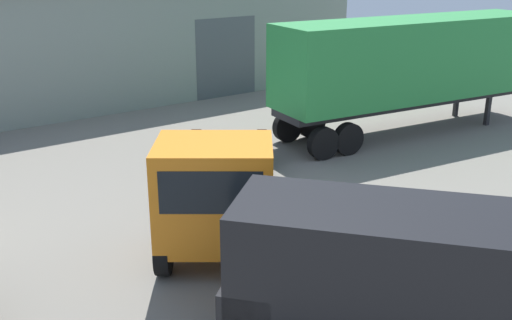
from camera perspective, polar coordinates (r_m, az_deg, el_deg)
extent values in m
plane|color=slate|center=(14.31, 8.40, -7.52)|extent=(60.00, 60.00, 0.00)
cube|color=gray|center=(28.16, -17.00, 10.47)|extent=(26.77, 6.69, 5.01)
cube|color=#4C5156|center=(27.87, -2.89, 9.72)|extent=(3.20, 0.08, 3.60)
cube|color=#28843D|center=(22.66, 14.85, 9.37)|extent=(11.15, 3.85, 2.81)
cube|color=#232326|center=(22.96, 14.53, 5.62)|extent=(11.06, 3.11, 0.24)
cube|color=#232326|center=(25.93, 18.54, 5.22)|extent=(0.18, 0.18, 1.11)
cube|color=#232326|center=(24.91, 21.19, 4.37)|extent=(0.18, 0.18, 1.11)
cylinder|color=black|center=(21.73, 5.27, 3.53)|extent=(1.11, 0.43, 1.08)
cylinder|color=black|center=(20.02, 8.76, 2.01)|extent=(1.11, 0.43, 1.08)
cylinder|color=black|center=(21.21, 3.02, 3.18)|extent=(1.11, 0.43, 1.08)
cylinder|color=black|center=(19.45, 6.41, 1.60)|extent=(1.11, 0.43, 1.08)
cube|color=black|center=(10.07, 14.55, -10.64)|extent=(5.24, 5.69, 2.23)
cube|color=black|center=(10.63, 0.19, -12.43)|extent=(2.11, 1.98, 0.90)
cube|color=black|center=(10.01, 2.44, -7.28)|extent=(1.34, 1.14, 0.80)
cylinder|color=black|center=(11.49, 3.46, -12.45)|extent=(0.69, 0.74, 0.72)
cube|color=orange|center=(12.54, -3.98, -3.17)|extent=(3.06, 2.95, 2.20)
cube|color=black|center=(11.54, -4.33, -3.09)|extent=(1.68, 1.25, 0.88)
cube|color=silver|center=(16.71, -2.96, -0.70)|extent=(5.67, 6.54, 0.20)
cube|color=#232326|center=(13.63, -3.65, -2.96)|extent=(2.01, 1.51, 1.10)
cylinder|color=black|center=(12.57, 0.83, -8.60)|extent=(0.86, 1.02, 1.04)
cylinder|color=black|center=(12.72, -8.78, -8.50)|extent=(0.86, 1.02, 1.04)
cylinder|color=black|center=(18.23, 0.60, 0.44)|extent=(0.86, 1.02, 1.04)
cylinder|color=black|center=(18.33, -5.98, 0.44)|extent=(0.86, 1.02, 1.04)
cylinder|color=black|center=(19.17, 0.57, 1.40)|extent=(0.86, 1.02, 1.04)
cylinder|color=black|center=(19.27, -5.69, 1.40)|extent=(0.86, 1.02, 1.04)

